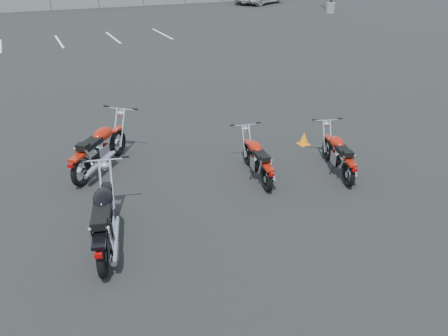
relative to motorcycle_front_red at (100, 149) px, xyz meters
name	(u,v)px	position (x,y,z in m)	size (l,w,h in m)	color
ground	(228,212)	(1.86, -2.91, -0.53)	(120.00, 120.00, 0.00)	black
motorcycle_front_red	(100,149)	(0.00, 0.00, 0.00)	(1.90, 2.08, 1.16)	black
motorcycle_second_black	(105,219)	(-0.47, -2.99, 0.00)	(1.10, 2.35, 1.16)	black
motorcycle_third_red	(258,159)	(3.11, -1.84, -0.10)	(0.77, 1.93, 0.95)	black
motorcycle_rear_red	(339,155)	(4.89, -2.41, -0.09)	(1.00, 1.96, 0.97)	black
training_cone_near	(304,138)	(5.11, -0.74, -0.36)	(0.28, 0.28, 0.33)	orange
parking_line_stripes	(30,44)	(-0.64, 17.09, -0.53)	(15.12, 4.00, 0.01)	silver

